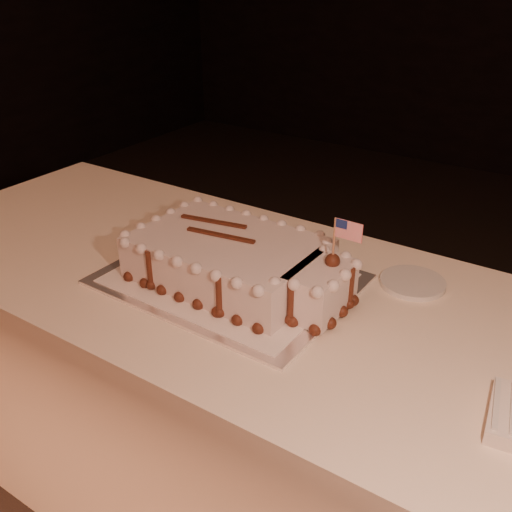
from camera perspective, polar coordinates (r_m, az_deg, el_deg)
The scene contains 6 objects.
room_shell at distance 0.64m, azimuth -21.52°, elevation 21.13°, with size 6.10×8.10×2.90m.
banquet_table at distance 1.55m, azimuth 4.31°, elevation -16.43°, with size 2.40×0.80×0.75m, color #FFE4C5.
cake_board at distance 1.39m, azimuth -2.75°, elevation -2.34°, with size 0.58×0.44×0.01m, color white.
doily at distance 1.39m, azimuth -2.75°, elevation -2.16°, with size 0.52×0.40×0.00m, color white.
sheet_cake at distance 1.35m, azimuth -1.75°, elevation -0.58°, with size 0.56×0.33×0.22m.
side_plate at distance 1.42m, azimuth 15.39°, elevation -2.57°, with size 0.16×0.16×0.01m, color silver.
Camera 1 is at (0.52, -0.38, 1.46)m, focal length 40.00 mm.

